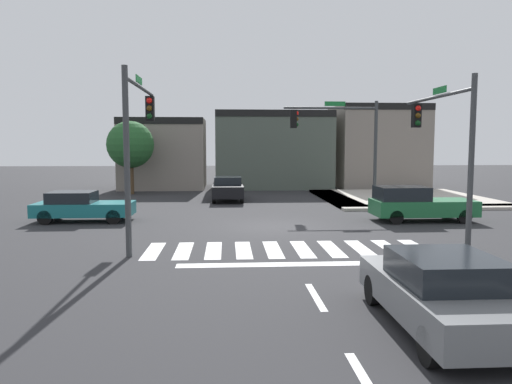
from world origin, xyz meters
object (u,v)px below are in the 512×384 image
(car_black, at_px, (228,188))
(car_gray, at_px, (443,292))
(car_green, at_px, (417,204))
(traffic_signal_southwest, at_px, (138,126))
(car_teal, at_px, (81,206))
(roadside_tree, at_px, (130,145))
(traffic_signal_northeast, at_px, (340,134))
(traffic_signal_southeast, at_px, (443,130))

(car_black, height_order, car_gray, car_black)
(car_green, xyz_separation_m, car_gray, (-4.52, -12.66, -0.06))
(traffic_signal_southwest, relative_size, car_gray, 1.32)
(car_teal, relative_size, roadside_tree, 0.84)
(traffic_signal_northeast, bearing_deg, traffic_signal_southeast, 101.52)
(car_black, distance_m, roadside_tree, 8.29)
(car_green, distance_m, car_black, 12.05)
(traffic_signal_southeast, distance_m, car_gray, 10.05)
(traffic_signal_southeast, distance_m, traffic_signal_northeast, 8.74)
(traffic_signal_southeast, height_order, roadside_tree, traffic_signal_southeast)
(car_teal, xyz_separation_m, car_black, (6.47, 7.91, 0.07))
(traffic_signal_southeast, distance_m, roadside_tree, 22.08)
(traffic_signal_northeast, distance_m, roadside_tree, 15.03)
(car_green, bearing_deg, roadside_tree, 139.23)
(car_black, relative_size, roadside_tree, 0.89)
(traffic_signal_southeast, bearing_deg, car_green, -10.16)
(traffic_signal_southwest, xyz_separation_m, car_gray, (6.89, -8.40, -3.30))
(traffic_signal_northeast, xyz_separation_m, roadside_tree, (-12.53, 8.28, -0.59))
(traffic_signal_southeast, distance_m, car_teal, 15.24)
(traffic_signal_northeast, xyz_separation_m, car_black, (-5.93, 4.02, -3.22))
(traffic_signal_southwest, xyz_separation_m, traffic_signal_northeast, (8.96, 8.91, -0.05))
(car_gray, bearing_deg, traffic_signal_southwest, 39.38)
(traffic_signal_southeast, relative_size, car_green, 1.29)
(car_black, bearing_deg, car_gray, 10.26)
(traffic_signal_northeast, bearing_deg, car_teal, 17.45)
(car_green, relative_size, roadside_tree, 0.88)
(traffic_signal_southwest, xyz_separation_m, car_black, (3.03, 12.92, -3.27))
(car_gray, height_order, roadside_tree, roadside_tree)
(car_teal, bearing_deg, roadside_tree, 90.63)
(car_black, bearing_deg, traffic_signal_northeast, 55.88)
(car_green, bearing_deg, car_black, 134.06)
(traffic_signal_southwest, relative_size, traffic_signal_southeast, 1.00)
(traffic_signal_southwest, distance_m, car_black, 13.67)
(car_gray, bearing_deg, car_teal, 37.61)
(roadside_tree, bearing_deg, car_green, -40.77)
(traffic_signal_southwest, height_order, roadside_tree, traffic_signal_southwest)
(traffic_signal_northeast, xyz_separation_m, car_green, (2.45, -4.64, -3.20))
(traffic_signal_northeast, bearing_deg, car_green, 117.83)
(car_green, relative_size, car_black, 0.99)
(traffic_signal_southeast, xyz_separation_m, car_gray, (-3.82, -8.74, -3.18))
(car_green, bearing_deg, car_teal, 177.13)
(roadside_tree, bearing_deg, car_teal, -89.37)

